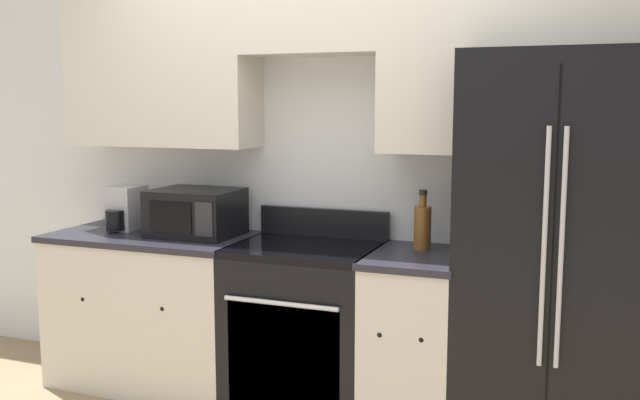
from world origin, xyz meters
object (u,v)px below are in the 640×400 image
object	(u,v)px
microwave	(196,212)
bottle	(423,226)
refrigerator	(556,252)
oven_range	(305,326)

from	to	relation	value
microwave	bottle	xyz separation A→B (m)	(1.30, 0.08, -0.01)
refrigerator	bottle	xyz separation A→B (m)	(-0.67, 0.06, 0.08)
oven_range	bottle	xyz separation A→B (m)	(0.61, 0.13, 0.57)
bottle	refrigerator	bearing A→B (deg)	-5.41
microwave	refrigerator	bearing A→B (deg)	0.51
bottle	oven_range	bearing A→B (deg)	-167.87
refrigerator	microwave	size ratio (longest dim) A/B	3.96
oven_range	refrigerator	bearing A→B (deg)	3.01
microwave	bottle	size ratio (longest dim) A/B	1.54
oven_range	bottle	bearing A→B (deg)	12.13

